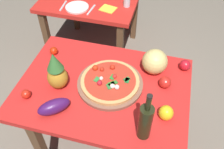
{
  "coord_description": "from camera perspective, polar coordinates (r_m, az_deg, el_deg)",
  "views": [
    {
      "loc": [
        0.33,
        -1.02,
        2.02
      ],
      "look_at": [
        0.04,
        0.07,
        0.83
      ],
      "focal_mm": 39.26,
      "sensor_mm": 36.0,
      "label": 1
    }
  ],
  "objects": [
    {
      "name": "wine_bottle",
      "position": [
        1.33,
        7.74,
        -10.76
      ],
      "size": [
        0.08,
        0.08,
        0.35
      ],
      "color": "black",
      "rests_on": "display_table"
    },
    {
      "name": "melon",
      "position": [
        1.7,
        9.91,
        2.97
      ],
      "size": [
        0.18,
        0.18,
        0.18
      ],
      "primitive_type": "sphere",
      "color": "#E1CA77",
      "rests_on": "display_table"
    },
    {
      "name": "fork_utensil",
      "position": [
        2.47,
        -11.27,
        15.45
      ],
      "size": [
        0.03,
        0.18,
        0.01
      ],
      "primitive_type": "cube",
      "rotation": [
        0.0,
        0.0,
        0.06
      ],
      "color": "silver",
      "rests_on": "background_table"
    },
    {
      "name": "tomato_by_bottle",
      "position": [
        1.65,
        -19.43,
        -4.34
      ],
      "size": [
        0.06,
        0.06,
        0.06
      ],
      "primitive_type": "sphere",
      "color": "red",
      "rests_on": "display_table"
    },
    {
      "name": "pineapple_left",
      "position": [
        1.59,
        -12.79,
        0.46
      ],
      "size": [
        0.13,
        0.13,
        0.28
      ],
      "color": "#C38626",
      "rests_on": "display_table"
    },
    {
      "name": "display_table",
      "position": [
        1.73,
        -1.97,
        -4.96
      ],
      "size": [
        1.14,
        0.83,
        0.78
      ],
      "color": "brown",
      "rests_on": "ground_plane"
    },
    {
      "name": "eggplant",
      "position": [
        1.52,
        -13.37,
        -7.29
      ],
      "size": [
        0.21,
        0.2,
        0.09
      ],
      "primitive_type": "ellipsoid",
      "rotation": [
        0.0,
        0.0,
        0.71
      ],
      "color": "#411655",
      "rests_on": "display_table"
    },
    {
      "name": "tomato_beside_pepper",
      "position": [
        1.9,
        -13.42,
        5.39
      ],
      "size": [
        0.06,
        0.06,
        0.06
      ],
      "primitive_type": "sphere",
      "color": "red",
      "rests_on": "display_table"
    },
    {
      "name": "tomato_near_board",
      "position": [
        1.8,
        16.66,
        2.1
      ],
      "size": [
        0.08,
        0.08,
        0.08
      ],
      "primitive_type": "sphere",
      "color": "red",
      "rests_on": "display_table"
    },
    {
      "name": "background_table",
      "position": [
        2.7,
        -4.43,
        16.19
      ],
      "size": [
        0.95,
        0.89,
        0.78
      ],
      "color": "brown",
      "rests_on": "ground_plane"
    },
    {
      "name": "dinner_plate",
      "position": [
        2.41,
        -8.14,
        15.23
      ],
      "size": [
        0.22,
        0.22,
        0.02
      ],
      "primitive_type": "cylinder",
      "color": "white",
      "rests_on": "background_table"
    },
    {
      "name": "knife_utensil",
      "position": [
        2.37,
        -4.86,
        14.79
      ],
      "size": [
        0.03,
        0.18,
        0.01
      ],
      "primitive_type": "cube",
      "rotation": [
        0.0,
        0.0,
        -0.09
      ],
      "color": "silver",
      "rests_on": "background_table"
    },
    {
      "name": "napkin_folded",
      "position": [
        2.38,
        -0.93,
        15.04
      ],
      "size": [
        0.16,
        0.15,
        0.01
      ],
      "primitive_type": "cube",
      "rotation": [
        0.0,
        0.0,
        -0.22
      ],
      "color": "yellow",
      "rests_on": "background_table"
    },
    {
      "name": "ground_plane",
      "position": [
        2.29,
        -1.54,
        -15.5
      ],
      "size": [
        10.0,
        10.0,
        0.0
      ],
      "primitive_type": "plane",
      "color": "gray"
    },
    {
      "name": "pizza",
      "position": [
        1.62,
        -0.52,
        -1.45
      ],
      "size": [
        0.39,
        0.39,
        0.06
      ],
      "color": "#E5A05C",
      "rests_on": "pizza_board"
    },
    {
      "name": "pizza_board",
      "position": [
        1.64,
        -0.45,
        -2.13
      ],
      "size": [
        0.44,
        0.44,
        0.02
      ],
      "primitive_type": "cylinder",
      "color": "brown",
      "rests_on": "display_table"
    },
    {
      "name": "drinking_glass_water",
      "position": [
        2.4,
        3.49,
        16.7
      ],
      "size": [
        0.06,
        0.06,
        0.1
      ],
      "primitive_type": "cylinder",
      "color": "silver",
      "rests_on": "background_table"
    },
    {
      "name": "tomato_at_corner",
      "position": [
        1.65,
        12.27,
        -1.79
      ],
      "size": [
        0.08,
        0.08,
        0.08
      ],
      "primitive_type": "sphere",
      "color": "red",
      "rests_on": "display_table"
    },
    {
      "name": "bell_pepper",
      "position": [
        1.49,
        12.46,
        -8.72
      ],
      "size": [
        0.09,
        0.09,
        0.1
      ],
      "primitive_type": "ellipsoid",
      "color": "yellow",
      "rests_on": "display_table"
    }
  ]
}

